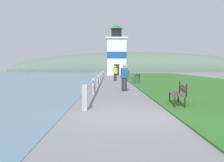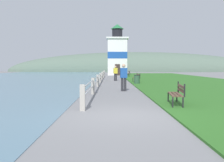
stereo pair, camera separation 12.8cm
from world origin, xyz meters
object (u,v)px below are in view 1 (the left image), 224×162
(park_bench_midway, at_px, (137,77))
(park_bench_far, at_px, (128,73))
(trash_bin, at_px, (137,79))
(person_by_railing, at_px, (124,76))
(person_strolling, at_px, (115,73))
(park_bench_near, at_px, (179,93))
(lighthouse, at_px, (116,54))

(park_bench_midway, height_order, park_bench_far, same)
(park_bench_far, height_order, trash_bin, park_bench_far)
(person_by_railing, distance_m, trash_bin, 6.50)
(person_strolling, distance_m, trash_bin, 5.43)
(person_strolling, height_order, trash_bin, person_strolling)
(park_bench_midway, relative_size, park_bench_far, 0.98)
(park_bench_midway, distance_m, trash_bin, 2.05)
(person_strolling, bearing_deg, park_bench_near, 164.83)
(park_bench_far, xyz_separation_m, person_by_railing, (-1.97, -23.07, 0.41))
(person_by_railing, bearing_deg, trash_bin, -23.28)
(lighthouse, distance_m, person_strolling, 18.54)
(park_bench_near, bearing_deg, person_by_railing, -65.96)
(park_bench_near, bearing_deg, lighthouse, -80.63)
(person_strolling, xyz_separation_m, trash_bin, (1.81, -5.09, -0.48))
(person_strolling, relative_size, person_by_railing, 0.95)
(park_bench_far, bearing_deg, trash_bin, 87.41)
(park_bench_near, height_order, park_bench_midway, same)
(park_bench_near, relative_size, trash_bin, 2.01)
(park_bench_near, bearing_deg, park_bench_far, -83.18)
(person_strolling, height_order, person_by_railing, person_by_railing)
(park_bench_near, distance_m, park_bench_far, 29.08)
(park_bench_midway, relative_size, trash_bin, 1.98)
(lighthouse, xyz_separation_m, trash_bin, (1.11, -23.37, -3.49))
(person_by_railing, height_order, trash_bin, person_by_railing)
(park_bench_far, xyz_separation_m, trash_bin, (-0.45, -16.77, -0.11))
(park_bench_midway, bearing_deg, person_strolling, -60.34)
(lighthouse, bearing_deg, park_bench_near, -87.72)
(park_bench_far, xyz_separation_m, person_strolling, (-2.26, -11.68, 0.37))
(park_bench_midway, distance_m, person_by_railing, 8.52)
(lighthouse, xyz_separation_m, person_strolling, (-0.70, -18.28, -3.01))
(park_bench_near, bearing_deg, trash_bin, -81.47)
(person_by_railing, xyz_separation_m, trash_bin, (1.52, 6.30, -0.52))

